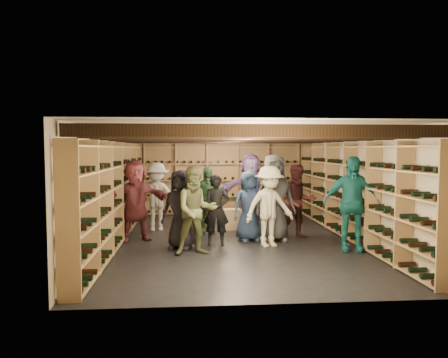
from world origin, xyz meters
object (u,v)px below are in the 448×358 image
Objects in this scene: crate_stack_right at (232,219)px; person_2 at (196,211)px; person_4 at (351,203)px; person_5 at (135,200)px; crate_stack_left at (200,216)px; person_0 at (181,209)px; person_6 at (249,206)px; person_8 at (298,201)px; person_1 at (217,210)px; person_9 at (156,197)px; person_3 at (269,206)px; person_10 at (207,200)px; person_11 at (251,191)px; crate_loose at (279,216)px; person_12 at (274,198)px.

person_2 is (-0.93, -2.54, 0.58)m from crate_stack_right.
person_5 is at bearing 174.62° from person_4.
person_0 reaches higher than crate_stack_left.
crate_stack_right is (0.79, 0.00, -0.08)m from crate_stack_left.
person_4 reaches higher than person_6.
crate_stack_left reaches higher than crate_stack_right.
person_6 is at bearing 161.29° from person_4.
person_5 is at bearing 122.72° from person_2.
person_6 is 1.15m from person_8.
person_1 is 0.79× the size of person_4.
person_9 is (-1.07, -0.02, 0.50)m from crate_stack_left.
person_10 is at bearing 110.59° from person_3.
person_3 is (1.81, 0.04, 0.03)m from person_0.
person_11 reaches higher than person_5.
person_11 is (2.34, 0.02, 0.11)m from person_9.
crate_loose is 3.21m from person_6.
crate_loose is 3.14m from person_12.
crate_loose is at bearing 72.52° from person_0.
person_0 is 2.10m from person_12.
person_11 is at bearing 64.99° from person_1.
person_4 reaches higher than person_2.
crate_stack_left is at bearing -180.00° from crate_stack_right.
person_6 is (1.47, 0.63, -0.03)m from person_0.
person_8 is at bearing 131.80° from person_4.
person_10 is at bearing 70.81° from person_2.
person_6 is at bearing -178.18° from person_8.
person_10 is at bearing -150.65° from person_11.
person_2 is at bearing -39.57° from person_0.
crate_stack_right is at bearing 0.00° from crate_stack_left.
person_9 is (-0.64, 1.99, 0.04)m from person_0.
person_0 is 2.73m from person_8.
person_3 is at bearing -50.19° from person_10.
person_2 is 0.94× the size of person_5.
person_3 is 1.62m from person_4.
crate_stack_left is 0.41× the size of person_2.
person_5 is 3.61m from person_8.
crate_stack_left is 0.67m from person_10.
person_5 is (-2.81, 0.79, 0.06)m from person_3.
person_1 is 2.72m from person_4.
person_5 is 1.07× the size of person_8.
crate_loose is 4.50m from person_0.
person_4 is 1.13× the size of person_8.
person_11 is at bearing 10.75° from person_5.
person_0 reaches higher than crate_loose.
person_1 is (0.74, 0.24, -0.06)m from person_0.
person_2 is 2.68m from person_9.
crate_stack_right reaches higher than crate_loose.
person_0 is at bearing -52.48° from person_5.
person_6 is 1.27m from person_10.
person_8 is 1.05× the size of person_10.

